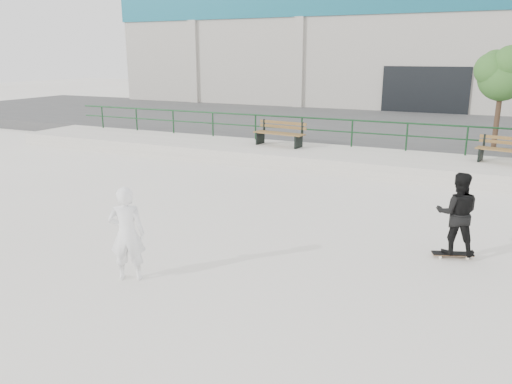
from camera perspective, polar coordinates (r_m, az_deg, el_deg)
The scene contains 11 objects.
ground at distance 9.26m, azimuth -0.18°, elevation -9.23°, with size 120.00×120.00×0.00m, color beige.
ledge at distance 17.86m, azimuth 12.86°, elevation 3.37°, with size 30.00×3.00×0.50m, color silver.
parking_strip at distance 26.12m, azimuth 16.91°, elevation 6.82°, with size 60.00×14.00×0.50m, color #404040.
railing at distance 18.95m, azimuth 13.89°, elevation 7.04°, with size 28.00×0.06×1.03m.
commercial_building at distance 39.78m, azimuth 20.51°, elevation 15.53°, with size 44.20×16.33×8.00m.
bench_left at distance 19.12m, azimuth 2.75°, elevation 6.68°, with size 2.07×0.84×0.93m.
bench_right at distance 17.78m, azimuth 26.83°, elevation 4.25°, with size 1.92×0.91×0.85m.
tree at distance 20.14m, azimuth 26.47°, elevation 12.16°, with size 2.07×1.84×3.68m.
skateboard at distance 10.63m, azimuth 21.55°, elevation -6.60°, with size 0.80×0.45×0.09m.
standing_skater at distance 10.36m, azimuth 22.00°, elevation -2.29°, with size 0.79×0.62×1.63m, color black.
seated_skater at distance 8.99m, azimuth -14.53°, elevation -4.66°, with size 0.62×0.41×1.70m, color white.
Camera 1 is at (3.57, -7.62, 3.86)m, focal length 35.00 mm.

